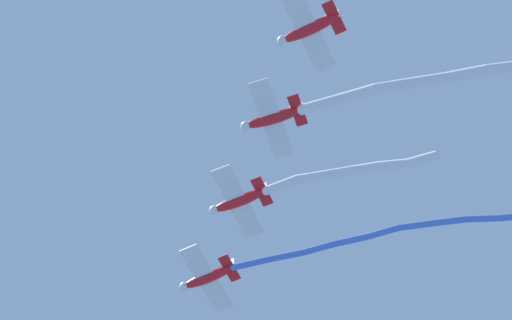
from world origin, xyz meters
name	(u,v)px	position (x,y,z in m)	size (l,w,h in m)	color
airplane_lead	(207,277)	(-2.69, -5.40, 82.57)	(6.19, 6.85, 1.89)	red
smoke_trail_lead	(384,236)	(11.76, -13.59, 82.98)	(25.93, 12.28, 2.03)	#4C75DB
airplane_left_wing	(238,201)	(-1.90, -13.87, 82.82)	(6.13, 6.96, 1.89)	red
smoke_trail_left_wing	(350,171)	(6.70, -19.37, 82.52)	(13.68, 8.30, 1.78)	white
airplane_right_wing	(272,118)	(-1.11, -22.34, 83.07)	(5.94, 7.23, 1.89)	red
smoke_trail_right_wing	(409,85)	(8.97, -28.52, 82.34)	(16.76, 9.86, 2.33)	white
airplane_slot	(308,29)	(-0.30, -30.79, 83.32)	(6.19, 6.84, 1.89)	red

